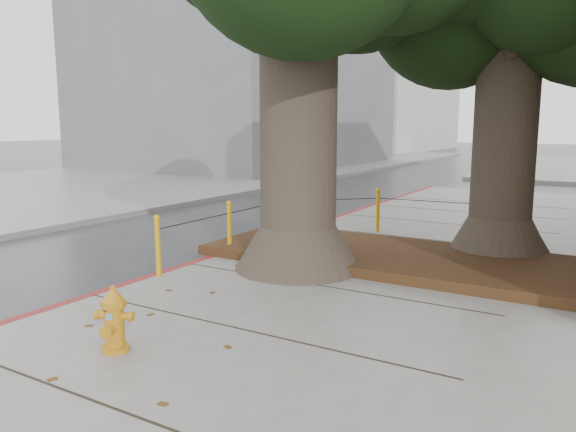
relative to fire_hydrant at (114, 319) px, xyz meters
The scene contains 9 objects.
ground 1.28m from the fire_hydrant, 78.91° to the left, with size 140.00×140.00×0.00m, color #28282B.
sidewalk_opposite 17.73m from the fire_hydrant, 140.97° to the left, with size 14.00×60.00×0.15m, color slate.
curb_red 4.09m from the fire_hydrant, 115.80° to the left, with size 0.14×26.00×0.16m, color maroon.
planter_bed 5.20m from the fire_hydrant, 77.44° to the left, with size 6.40×2.60×0.16m, color black.
building_far_grey 28.02m from the fire_hydrant, 122.52° to the left, with size 12.00×16.00×12.00m, color slate.
building_far_white 49.62m from the fire_hydrant, 109.97° to the left, with size 12.00×18.00×15.00m, color silver.
bollard_ring 5.58m from the fire_hydrant, 96.57° to the left, with size 3.79×5.39×0.95m.
fire_hydrant is the anchor object (origin of this frame).
car_dark 23.10m from the fire_hydrant, 118.62° to the left, with size 1.63×4.01×1.16m, color black.
Camera 1 is at (4.10, -4.92, 2.46)m, focal length 35.00 mm.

